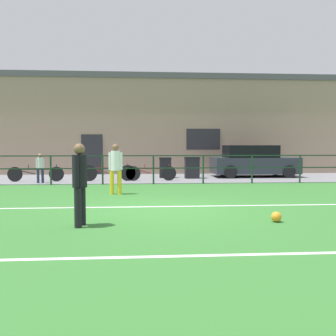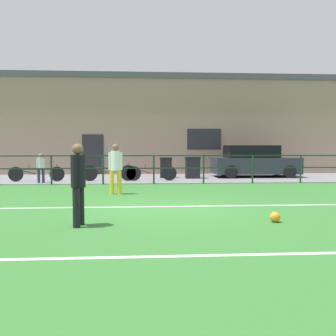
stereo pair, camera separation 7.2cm
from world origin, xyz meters
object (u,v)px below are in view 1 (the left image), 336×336
object	(u,v)px
soccer_ball_match	(276,217)
bicycle_parked_2	(108,173)
player_goalkeeper	(80,180)
spectator_child	(40,166)
bicycle_parked_1	(151,173)
trash_bin_0	(192,167)
parked_car_red	(253,162)
player_striker	(116,166)
bicycle_parked_0	(36,174)
trash_bin_1	(165,168)

from	to	relation	value
soccer_ball_match	bicycle_parked_2	world-z (taller)	bicycle_parked_2
player_goalkeeper	bicycle_parked_2	distance (m)	9.03
spectator_child	soccer_ball_match	bearing A→B (deg)	109.75
player_goalkeeper	bicycle_parked_2	world-z (taller)	player_goalkeeper
bicycle_parked_1	bicycle_parked_2	distance (m)	1.81
soccer_ball_match	trash_bin_0	xyz separation A→B (m)	(-0.33, 9.98, 0.41)
trash_bin_0	player_goalkeeper	bearing A→B (deg)	-109.40
spectator_child	parked_car_red	world-z (taller)	parked_car_red
bicycle_parked_1	trash_bin_0	world-z (taller)	trash_bin_0
player_striker	spectator_child	xyz separation A→B (m)	(-3.24, 3.62, -0.21)
spectator_child	trash_bin_0	world-z (taller)	spectator_child
bicycle_parked_1	trash_bin_0	bearing A→B (deg)	29.44
soccer_ball_match	parked_car_red	bearing A→B (deg)	75.55
bicycle_parked_0	parked_car_red	bearing A→B (deg)	10.00
player_striker	trash_bin_1	bearing A→B (deg)	-107.91
spectator_child	bicycle_parked_1	world-z (taller)	spectator_child
bicycle_parked_2	trash_bin_0	distance (m)	3.89
player_striker	trash_bin_1	size ratio (longest dim) A/B	1.66
player_goalkeeper	spectator_child	distance (m)	8.85
spectator_child	player_goalkeeper	bearing A→B (deg)	89.32
soccer_ball_match	spectator_child	xyz separation A→B (m)	(-6.74, 8.26, 0.59)
player_goalkeeper	bicycle_parked_1	size ratio (longest dim) A/B	0.73
soccer_ball_match	trash_bin_0	world-z (taller)	trash_bin_0
soccer_ball_match	trash_bin_0	distance (m)	9.99
player_striker	bicycle_parked_1	world-z (taller)	player_striker
trash_bin_0	bicycle_parked_2	bearing A→B (deg)	-163.79
bicycle_parked_1	bicycle_parked_2	bearing A→B (deg)	180.00
trash_bin_0	trash_bin_1	size ratio (longest dim) A/B	1.03
soccer_ball_match	bicycle_parked_2	distance (m)	9.78
spectator_child	trash_bin_0	xyz separation A→B (m)	(6.40, 1.73, -0.18)
bicycle_parked_1	bicycle_parked_2	xyz separation A→B (m)	(-1.81, 0.00, 0.02)
player_goalkeeper	bicycle_parked_1	bearing A→B (deg)	0.81
bicycle_parked_0	bicycle_parked_2	distance (m)	3.03
bicycle_parked_0	spectator_child	bearing A→B (deg)	-60.97
soccer_ball_match	trash_bin_1	size ratio (longest dim) A/B	0.22
trash_bin_0	parked_car_red	bearing A→B (deg)	11.90
soccer_ball_match	parked_car_red	size ratio (longest dim) A/B	0.05
trash_bin_0	trash_bin_1	xyz separation A→B (m)	(-1.21, 0.31, -0.01)
parked_car_red	bicycle_parked_1	distance (m)	5.30
soccer_ball_match	bicycle_parked_1	xyz separation A→B (m)	(-2.25, 8.90, 0.24)
parked_car_red	player_striker	bearing A→B (deg)	-136.17
player_striker	soccer_ball_match	world-z (taller)	player_striker
bicycle_parked_1	bicycle_parked_2	size ratio (longest dim) A/B	0.94
parked_car_red	trash_bin_0	bearing A→B (deg)	-168.10
player_goalkeeper	parked_car_red	bearing A→B (deg)	-20.57
trash_bin_0	trash_bin_1	distance (m)	1.25
player_goalkeeper	parked_car_red	world-z (taller)	player_goalkeeper
parked_car_red	trash_bin_1	xyz separation A→B (m)	(-4.28, -0.34, -0.24)
bicycle_parked_1	trash_bin_0	distance (m)	2.21
player_goalkeeper	trash_bin_0	bearing A→B (deg)	-8.31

